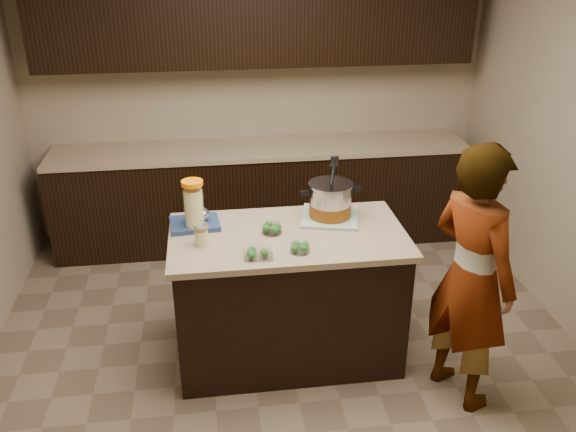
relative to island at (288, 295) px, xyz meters
name	(u,v)px	position (x,y,z in m)	size (l,w,h in m)	color
ground_plane	(288,352)	(0.00, 0.00, -0.45)	(4.00, 4.00, 0.00)	brown
room_shell	(288,104)	(0.00, 0.00, 1.26)	(4.04, 4.04, 2.72)	tan
back_cabinets	(261,140)	(0.00, 1.74, 0.49)	(3.60, 0.63, 2.33)	black
island	(288,295)	(0.00, 0.00, 0.00)	(1.46, 0.81, 0.90)	black
dish_towel	(330,217)	(0.30, 0.18, 0.46)	(0.36, 0.36, 0.02)	#588360
stock_pot	(330,202)	(0.30, 0.18, 0.56)	(0.40, 0.30, 0.41)	#B7B7BC
lemonade_pitcher	(194,208)	(-0.57, 0.13, 0.60)	(0.14, 0.14, 0.32)	#E5DF8C
mason_jar	(201,235)	(-0.53, -0.07, 0.51)	(0.11, 0.11, 0.14)	#E5DF8C
broccoli_tub_left	(272,229)	(-0.10, 0.03, 0.47)	(0.14, 0.14, 0.06)	silver
broccoli_tub_right	(300,248)	(0.04, -0.24, 0.47)	(0.13, 0.13, 0.06)	silver
broccoli_tub_rect	(258,253)	(-0.21, -0.27, 0.47)	(0.17, 0.13, 0.06)	silver
blue_tray	(196,220)	(-0.56, 0.19, 0.49)	(0.33, 0.27, 0.12)	navy
person	(471,278)	(0.98, -0.51, 0.36)	(0.59, 0.39, 1.62)	gray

